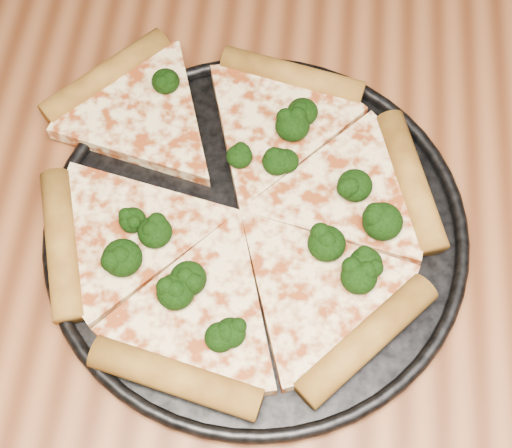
{
  "coord_description": "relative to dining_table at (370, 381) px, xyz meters",
  "views": [
    {
      "loc": [
        -0.09,
        -0.19,
        1.35
      ],
      "look_at": [
        -0.12,
        0.1,
        0.77
      ],
      "focal_mm": 52.27,
      "sensor_mm": 36.0,
      "label": 1
    }
  ],
  "objects": [
    {
      "name": "pizza_pan",
      "position": [
        -0.12,
        0.1,
        0.1
      ],
      "size": [
        0.37,
        0.37,
        0.02
      ],
      "color": "black",
      "rests_on": "dining_table"
    },
    {
      "name": "pizza",
      "position": [
        -0.14,
        0.11,
        0.11
      ],
      "size": [
        0.39,
        0.38,
        0.03
      ],
      "rotation": [
        0.0,
        0.0,
        -0.22
      ],
      "color": "#FFDB9C",
      "rests_on": "pizza_pan"
    },
    {
      "name": "broccoli_florets",
      "position": [
        -0.11,
        0.1,
        0.12
      ],
      "size": [
        0.25,
        0.27,
        0.03
      ],
      "color": "black",
      "rests_on": "pizza"
    },
    {
      "name": "dining_table",
      "position": [
        0.0,
        0.0,
        0.0
      ],
      "size": [
        1.2,
        0.9,
        0.75
      ],
      "color": "brown",
      "rests_on": "ground"
    }
  ]
}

